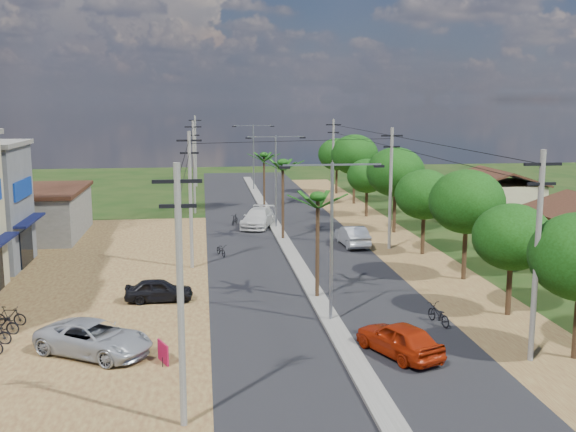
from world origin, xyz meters
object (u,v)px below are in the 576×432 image
object	(u,v)px
car_red_near	(399,340)
roadside_sign	(163,353)
car_parked_dark	(159,291)
car_white_far	(258,218)
car_silver_mid	(352,236)
car_parked_silver	(94,339)
moto_rider_east	(438,315)

from	to	relation	value
car_red_near	roadside_sign	size ratio (longest dim) A/B	4.17
car_parked_dark	roadside_sign	world-z (taller)	car_parked_dark
car_red_near	car_white_far	xyz separation A→B (m)	(-3.59, 30.52, 0.05)
car_white_far	car_parked_dark	size ratio (longest dim) A/B	1.51
car_red_near	car_silver_mid	bearing A→B (deg)	-121.08
car_parked_silver	roadside_sign	bearing A→B (deg)	-82.57
car_silver_mid	moto_rider_east	distance (m)	18.29
car_parked_dark	car_silver_mid	bearing A→B (deg)	-47.68
moto_rider_east	roadside_sign	world-z (taller)	moto_rider_east
car_parked_dark	moto_rider_east	world-z (taller)	car_parked_dark
car_white_far	roadside_sign	world-z (taller)	car_white_far
car_parked_silver	car_white_far	bearing A→B (deg)	12.90
car_red_near	car_parked_silver	world-z (taller)	car_red_near
car_red_near	car_silver_mid	world-z (taller)	car_silver_mid
car_silver_mid	roadside_sign	world-z (taller)	car_silver_mid
car_silver_mid	car_parked_silver	distance (m)	25.79
moto_rider_east	car_white_far	bearing A→B (deg)	-87.93
car_parked_silver	moto_rider_east	size ratio (longest dim) A/B	2.77
car_red_near	car_parked_dark	distance (m)	14.33
car_silver_mid	moto_rider_east	bearing A→B (deg)	87.87
car_red_near	roadside_sign	distance (m)	10.11
car_white_far	car_parked_dark	world-z (taller)	car_white_far
car_silver_mid	car_parked_dark	distance (m)	18.61
car_white_far	roadside_sign	xyz separation A→B (m)	(-6.50, -30.05, -0.35)
car_silver_mid	car_white_far	distance (m)	10.68
car_white_far	car_parked_dark	bearing A→B (deg)	-91.98
car_silver_mid	car_white_far	bearing A→B (deg)	-55.48
car_red_near	car_parked_dark	size ratio (longest dim) A/B	1.20
car_red_near	moto_rider_east	world-z (taller)	car_red_near
car_parked_dark	moto_rider_east	xyz separation A→B (m)	(13.91, -5.67, -0.13)
car_silver_mid	moto_rider_east	size ratio (longest dim) A/B	2.47
car_parked_silver	car_parked_dark	world-z (taller)	car_parked_silver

